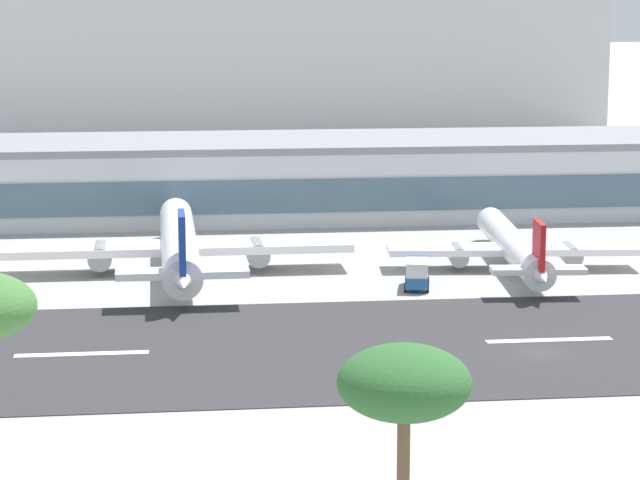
{
  "coord_description": "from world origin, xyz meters",
  "views": [
    {
      "loc": [
        -33.53,
        -115.96,
        32.49
      ],
      "look_at": [
        -16.26,
        34.59,
        4.37
      ],
      "focal_mm": 76.33,
      "sensor_mm": 36.0,
      "label": 1
    }
  ],
  "objects": [
    {
      "name": "ground_plane",
      "position": [
        0.0,
        0.0,
        0.0
      ],
      "size": [
        1400.0,
        1400.0,
        0.0
      ],
      "primitive_type": "plane",
      "color": "#9E9E99"
    },
    {
      "name": "runway_strip",
      "position": [
        0.0,
        4.13,
        0.04
      ],
      "size": [
        800.0,
        35.76,
        0.08
      ],
      "primitive_type": "cube",
      "color": "#2D2D30",
      "rests_on": "ground_plane"
    },
    {
      "name": "runway_centreline_dash_3",
      "position": [
        -41.37,
        4.13,
        0.09
      ],
      "size": [
        12.0,
        1.2,
        0.01
      ],
      "primitive_type": "cube",
      "color": "white",
      "rests_on": "runway_strip"
    },
    {
      "name": "runway_centreline_dash_4",
      "position": [
        1.86,
        4.13,
        0.09
      ],
      "size": [
        12.0,
        1.2,
        0.01
      ],
      "primitive_type": "cube",
      "color": "white",
      "rests_on": "runway_strip"
    },
    {
      "name": "terminal_building",
      "position": [
        -12.77,
        79.05,
        5.55
      ],
      "size": [
        197.83,
        25.14,
        11.1
      ],
      "color": "silver",
      "rests_on": "ground_plane"
    },
    {
      "name": "distant_hotel_block",
      "position": [
        -8.6,
        190.66,
        24.04
      ],
      "size": [
        143.53,
        35.41,
        48.09
      ],
      "primitive_type": "cube",
      "color": "#BCBCC1",
      "rests_on": "ground_plane"
    },
    {
      "name": "airliner_navy_tail_gate_0",
      "position": [
        -32.14,
        38.89,
        3.17
      ],
      "size": [
        40.29,
        47.73,
        9.96
      ],
      "rotation": [
        0.0,
        0.0,
        1.58
      ],
      "color": "white",
      "rests_on": "ground_plane"
    },
    {
      "name": "airliner_red_tail_gate_1",
      "position": [
        6.83,
        36.16,
        2.63
      ],
      "size": [
        29.94,
        39.53,
        8.26
      ],
      "rotation": [
        0.0,
        0.0,
        1.49
      ],
      "color": "white",
      "rests_on": "ground_plane"
    },
    {
      "name": "service_box_truck_2",
      "position": [
        -6.3,
        27.89,
        1.79
      ],
      "size": [
        3.63,
        6.35,
        3.25
      ],
      "rotation": [
        0.0,
        0.0,
        1.37
      ],
      "color": "#23569E",
      "rests_on": "ground_plane"
    },
    {
      "name": "palm_tree_1",
      "position": [
        -21.95,
        -51.82,
        13.0
      ],
      "size": [
        6.76,
        6.76,
        15.07
      ],
      "color": "brown",
      "rests_on": "ground_plane"
    }
  ]
}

